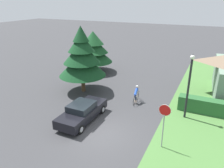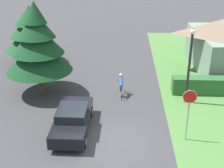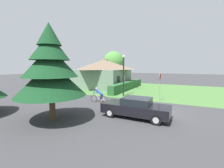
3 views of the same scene
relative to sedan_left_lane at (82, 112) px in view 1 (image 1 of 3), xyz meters
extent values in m
plane|color=#38383A|center=(2.00, -0.93, -0.68)|extent=(140.00, 140.00, 0.00)
cube|color=black|center=(0.00, 0.02, -0.08)|extent=(1.76, 4.55, 0.65)
cube|color=black|center=(0.00, -0.07, 0.47)|extent=(1.55, 1.86, 0.46)
cylinder|color=black|center=(-0.77, 1.56, -0.36)|extent=(0.26, 0.64, 0.64)
cylinder|color=#ADADB2|center=(-0.77, 1.56, -0.36)|extent=(0.27, 0.37, 0.37)
cylinder|color=black|center=(0.78, 1.56, -0.36)|extent=(0.26, 0.64, 0.64)
cylinder|color=#ADADB2|center=(0.78, 1.56, -0.36)|extent=(0.27, 0.37, 0.37)
cylinder|color=black|center=(-0.78, -1.53, -0.36)|extent=(0.26, 0.64, 0.64)
cylinder|color=#ADADB2|center=(-0.78, -1.53, -0.36)|extent=(0.27, 0.37, 0.37)
cylinder|color=black|center=(0.77, -1.53, -0.36)|extent=(0.26, 0.64, 0.64)
cylinder|color=#ADADB2|center=(0.77, -1.53, -0.36)|extent=(0.27, 0.37, 0.37)
torus|color=black|center=(2.57, 3.97, -0.35)|extent=(0.10, 0.71, 0.71)
torus|color=black|center=(2.48, 5.06, -0.35)|extent=(0.10, 0.71, 0.71)
cylinder|color=beige|center=(2.55, 4.24, -0.20)|extent=(0.05, 0.19, 0.54)
cylinder|color=beige|center=(2.52, 4.64, -0.16)|extent=(0.09, 0.68, 0.64)
cylinder|color=beige|center=(2.52, 4.57, 0.11)|extent=(0.10, 0.81, 0.12)
cylinder|color=beige|center=(2.56, 4.15, -0.41)|extent=(0.07, 0.36, 0.15)
cylinder|color=beige|center=(2.56, 4.07, -0.14)|extent=(0.05, 0.22, 0.43)
cylinder|color=beige|center=(2.49, 5.01, -0.10)|extent=(0.05, 0.12, 0.50)
cylinder|color=black|center=(2.49, 4.97, 0.15)|extent=(0.44, 0.06, 0.02)
ellipsoid|color=black|center=(2.56, 4.17, 0.09)|extent=(0.10, 0.21, 0.05)
cylinder|color=#262D4C|center=(2.55, 4.16, -0.08)|extent=(0.13, 0.26, 0.45)
cylinder|color=#262D4C|center=(2.55, 4.32, -0.16)|extent=(0.13, 0.27, 0.60)
cylinder|color=tan|center=(2.54, 4.24, -0.44)|extent=(0.08, 0.08, 0.30)
cylinder|color=tan|center=(2.59, 4.40, -0.53)|extent=(0.17, 0.08, 0.21)
cylinder|color=#264CB2|center=(2.53, 4.47, 0.33)|extent=(0.28, 0.74, 0.58)
cylinder|color=#264CB2|center=(2.50, 4.73, 0.33)|extent=(0.09, 0.27, 0.36)
cylinder|color=#264CB2|center=(2.50, 5.01, 0.33)|extent=(0.09, 0.27, 0.36)
sphere|color=tan|center=(2.51, 4.77, 0.67)|extent=(0.19, 0.19, 0.19)
ellipsoid|color=white|center=(2.51, 4.77, 0.72)|extent=(0.22, 0.18, 0.12)
cylinder|color=gray|center=(5.99, -0.62, 0.42)|extent=(0.07, 0.07, 2.21)
cylinder|color=red|center=(5.99, -0.62, 1.81)|extent=(0.66, 0.06, 0.66)
cylinder|color=silver|center=(5.99, -0.62, 1.81)|extent=(0.70, 0.05, 0.70)
cylinder|color=black|center=(6.72, 3.66, 1.57)|extent=(0.16, 0.16, 4.51)
sphere|color=white|center=(6.72, 3.66, 3.97)|extent=(0.31, 0.31, 0.31)
cone|color=black|center=(6.72, 3.66, 4.13)|extent=(0.19, 0.19, 0.13)
cylinder|color=#4C3823|center=(-2.91, 4.71, 0.13)|extent=(0.37, 0.37, 1.62)
cone|color=#143D1E|center=(-2.91, 4.71, 2.04)|extent=(4.38, 4.38, 2.19)
cone|color=#143D1E|center=(-2.91, 4.71, 3.11)|extent=(3.41, 3.41, 1.93)
cone|color=#143D1E|center=(-2.91, 4.71, 4.04)|extent=(2.45, 2.45, 1.66)
cone|color=#143D1E|center=(-2.91, 4.71, 4.82)|extent=(1.49, 1.49, 1.40)
cylinder|color=#4C3823|center=(-5.05, 10.48, -0.05)|extent=(0.47, 0.47, 1.25)
cone|color=#194723|center=(-5.05, 10.48, 1.59)|extent=(4.53, 4.53, 2.03)
cone|color=#194723|center=(-5.05, 10.48, 2.58)|extent=(3.54, 3.54, 1.79)
cone|color=#194723|center=(-5.05, 10.48, 3.45)|extent=(2.54, 2.54, 1.54)
camera|label=1|loc=(7.97, -11.76, 7.64)|focal=35.00mm
camera|label=2|loc=(2.79, -14.48, 8.60)|focal=50.00mm
camera|label=3|loc=(-9.67, -3.04, 2.80)|focal=24.00mm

